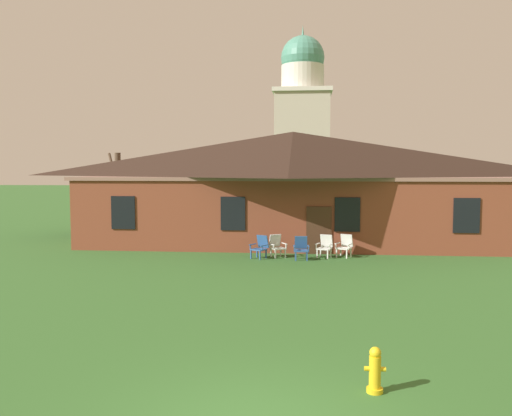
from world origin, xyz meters
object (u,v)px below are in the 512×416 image
at_px(lawn_chair_by_porch, 260,246).
at_px(lawn_chair_near_door, 277,245).
at_px(lawn_chair_left_end, 301,248).
at_px(fire_hydrant, 375,371).
at_px(lawn_chair_right_end, 345,245).
at_px(lawn_chair_middle, 325,246).

height_order(lawn_chair_by_porch, lawn_chair_near_door, same).
relative_size(lawn_chair_left_end, fire_hydrant, 1.21).
xyz_separation_m(lawn_chair_by_porch, lawn_chair_left_end, (1.71, -0.17, 0.00)).
bearing_deg(lawn_chair_near_door, lawn_chair_right_end, 6.12).
bearing_deg(lawn_chair_near_door, fire_hydrant, -79.77).
height_order(lawn_chair_middle, lawn_chair_right_end, same).
bearing_deg(lawn_chair_middle, lawn_chair_right_end, 13.31).
relative_size(lawn_chair_by_porch, fire_hydrant, 1.21).
relative_size(lawn_chair_left_end, lawn_chair_right_end, 1.00).
height_order(lawn_chair_near_door, fire_hydrant, lawn_chair_near_door).
height_order(lawn_chair_by_porch, fire_hydrant, lawn_chair_by_porch).
height_order(lawn_chair_by_porch, lawn_chair_right_end, same).
height_order(lawn_chair_by_porch, lawn_chair_middle, same).
xyz_separation_m(lawn_chair_near_door, fire_hydrant, (2.41, -13.37, -0.12)).
bearing_deg(lawn_chair_by_porch, lawn_chair_near_door, 27.35).
xyz_separation_m(lawn_chair_left_end, lawn_chair_middle, (1.01, 0.63, 0.00)).
height_order(lawn_chair_left_end, lawn_chair_right_end, same).
distance_m(lawn_chair_near_door, lawn_chair_right_end, 2.90).
bearing_deg(lawn_chair_middle, fire_hydrant, -88.40).
relative_size(lawn_chair_by_porch, lawn_chair_right_end, 1.00).
bearing_deg(lawn_chair_near_door, lawn_chair_by_porch, -152.65).
bearing_deg(lawn_chair_right_end, lawn_chair_left_end, -155.91).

